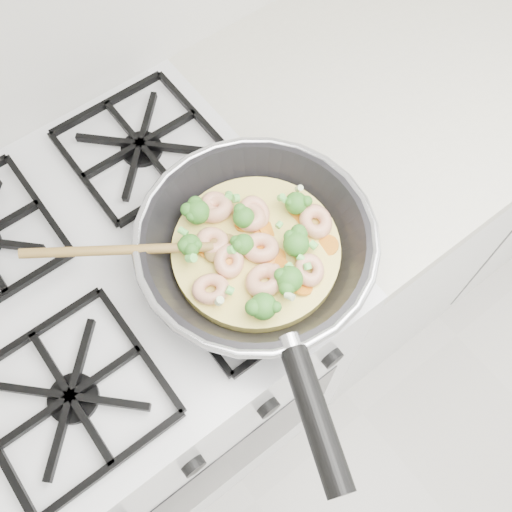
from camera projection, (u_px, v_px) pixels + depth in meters
stove at (156, 347)px, 1.28m from camera, size 0.60×0.60×0.92m
counter_right at (414, 169)px, 1.50m from camera, size 1.00×0.60×0.90m
skillet at (256, 249)px, 0.83m from camera, size 0.45×0.51×0.09m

